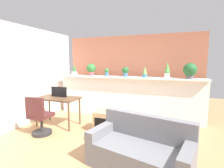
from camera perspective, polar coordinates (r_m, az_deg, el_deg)
The scene contains 17 objects.
ground_plane at distance 3.48m, azimuth -5.12°, elevation -21.21°, with size 12.00×12.00×0.00m, color tan.
divider_wall at distance 5.05m, azimuth 4.64°, elevation -4.75°, with size 4.33×0.16×1.20m, color white.
plant_shelf at distance 4.91m, azimuth 4.59°, elevation 2.25°, with size 4.33×0.37×0.04m, color white.
brick_wall_behind at distance 5.53m, azimuth 6.41°, elevation 3.10°, with size 4.33×0.10×2.50m, color #AD664C.
side_wall_left at distance 4.91m, azimuth -29.51°, elevation 2.20°, with size 0.12×4.40×2.60m, color white.
potted_plant_0 at distance 5.64m, azimuth -12.61°, elevation 4.51°, with size 0.18×0.18×0.36m.
potted_plant_1 at distance 5.32m, azimuth -7.05°, elevation 5.05°, with size 0.28×0.28×0.37m.
potted_plant_2 at distance 5.10m, azimuth -1.81°, elevation 4.12°, with size 0.13×0.13×0.23m.
potted_plant_3 at distance 4.89m, azimuth 4.55°, elevation 4.30°, with size 0.19×0.19×0.28m.
potted_plant_4 at distance 4.75m, azimuth 11.02°, elevation 3.94°, with size 0.14×0.14×0.31m.
potted_plant_5 at distance 4.71m, azimuth 18.17°, elevation 4.29°, with size 0.14×0.14×0.43m.
potted_plant_6 at distance 4.71m, azimuth 24.88°, elevation 4.26°, with size 0.34×0.34×0.40m.
desk at distance 4.65m, azimuth -17.87°, elevation -5.35°, with size 1.10×0.60×0.75m.
tv_monitor at distance 4.68m, azimuth -17.52°, elevation -2.52°, with size 0.47×0.04×0.27m, color black.
office_chair at distance 4.23m, azimuth -23.26°, elevation -10.75°, with size 0.46×0.46×0.91m.
side_cube_shelf at distance 4.16m, azimuth -2.89°, elevation -12.47°, with size 0.40×0.41×0.50m.
couch at distance 2.89m, azimuth 9.49°, elevation -21.35°, with size 1.69×1.09×0.80m.
Camera 1 is at (1.33, -2.75, 1.67)m, focal length 27.03 mm.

